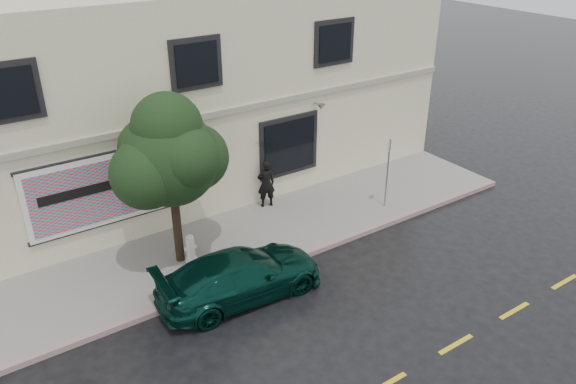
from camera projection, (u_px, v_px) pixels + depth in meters
ground at (294, 300)px, 14.65m from camera, size 90.00×90.00×0.00m
sidewalk at (233, 243)px, 17.02m from camera, size 20.00×3.50×0.15m
curb at (264, 271)px, 15.73m from camera, size 20.00×0.18×0.16m
road_marking at (387, 384)px, 12.07m from camera, size 19.00×0.12×0.01m
building at (149, 88)px, 19.71m from camera, size 20.00×8.12×7.00m
billboard at (101, 191)px, 15.75m from camera, size 4.30×0.16×2.20m
car at (240, 275)px, 14.55m from camera, size 4.50×2.15×1.29m
pedestrian at (266, 184)px, 18.63m from camera, size 0.68×0.54×1.66m
umbrella at (265, 151)px, 18.10m from camera, size 1.15×1.15×0.66m
street_tree at (170, 159)px, 14.66m from camera, size 2.58×2.58×4.46m
fire_hydrant at (190, 248)px, 15.86m from camera, size 0.35×0.33×0.86m
sign_pole at (388, 166)px, 18.33m from camera, size 0.28×0.14×2.42m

